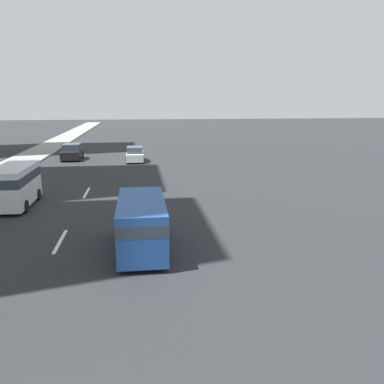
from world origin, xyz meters
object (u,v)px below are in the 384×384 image
Objects in this scene: van_lead at (15,184)px; van_third at (142,222)px; car_fourth at (72,152)px; car_second at (135,154)px.

van_third is at bearing 41.81° from van_lead.
van_third is (-8.38, -7.49, -0.12)m from van_lead.
van_lead reaches higher than van_third.
van_lead is at bearing -1.00° from car_fourth.
van_lead reaches higher than car_second.
car_second is at bearing 71.55° from car_fourth.
car_second is at bearing 1.02° from van_third.
van_lead is 1.24× the size of car_fourth.
car_fourth is at bearing 179.00° from van_lead.
van_lead is 1.20× the size of car_second.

